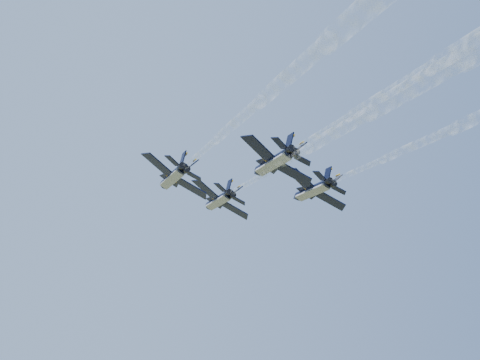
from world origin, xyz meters
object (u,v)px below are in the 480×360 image
object	(u,v)px
jet_left	(173,177)
jet_slot	(274,162)
jet_right	(313,190)
jet_lead	(219,200)

from	to	relation	value
jet_left	jet_slot	xyz separation A→B (m)	(11.46, -11.35, 0.00)
jet_left	jet_right	bearing A→B (deg)	1.18
jet_slot	jet_right	bearing A→B (deg)	46.93
jet_left	jet_right	distance (m)	22.41
jet_left	jet_slot	bearing A→B (deg)	-48.76
jet_left	jet_slot	size ratio (longest dim) A/B	1.00
jet_slot	jet_lead	bearing A→B (deg)	89.50
jet_right	jet_slot	xyz separation A→B (m)	(-10.86, -13.39, 0.00)
jet_left	jet_right	size ratio (longest dim) A/B	1.00
jet_lead	jet_slot	distance (m)	24.33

